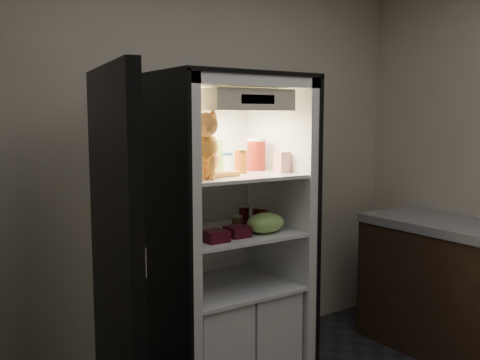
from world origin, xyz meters
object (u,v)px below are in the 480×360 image
(soda_can_c, at_px, (262,218))
(berry_box_right, at_px, (237,231))
(salsa_jar, at_px, (241,162))
(pepper_jar, at_px, (256,154))
(tabby_cat, at_px, (202,151))
(berry_box_left, at_px, (215,236))
(soda_can_a, at_px, (244,215))
(parmesan_shaker, at_px, (216,156))
(grape_bag, at_px, (265,223))
(mayo_tub, at_px, (226,162))
(condiment_jar, at_px, (237,223))
(soda_can_b, at_px, (257,216))
(cream_carton, at_px, (282,162))
(refrigerator, at_px, (223,254))

(soda_can_c, distance_m, berry_box_right, 0.30)
(salsa_jar, distance_m, pepper_jar, 0.21)
(tabby_cat, distance_m, berry_box_left, 0.47)
(soda_can_a, xyz_separation_m, soda_can_c, (0.04, -0.15, 0.00))
(parmesan_shaker, relative_size, berry_box_left, 1.62)
(grape_bag, bearing_deg, berry_box_right, 177.77)
(mayo_tub, bearing_deg, grape_bag, -78.55)
(parmesan_shaker, xyz_separation_m, berry_box_left, (-0.17, -0.27, -0.42))
(berry_box_right, bearing_deg, salsa_jar, 49.07)
(tabby_cat, bearing_deg, salsa_jar, 30.92)
(salsa_jar, bearing_deg, tabby_cat, -167.35)
(berry_box_left, xyz_separation_m, berry_box_right, (0.17, 0.03, -0.00))
(mayo_tub, relative_size, condiment_jar, 1.25)
(soda_can_b, bearing_deg, parmesan_shaker, 173.48)
(grape_bag, bearing_deg, berry_box_left, -175.83)
(tabby_cat, bearing_deg, cream_carton, 14.95)
(refrigerator, xyz_separation_m, berry_box_right, (-0.03, -0.21, 0.18))
(refrigerator, bearing_deg, berry_box_right, -98.70)
(refrigerator, relative_size, tabby_cat, 4.79)
(parmesan_shaker, height_order, salsa_jar, parmesan_shaker)
(parmesan_shaker, relative_size, soda_can_b, 1.76)
(tabby_cat, xyz_separation_m, pepper_jar, (0.49, 0.17, -0.05))
(salsa_jar, relative_size, soda_can_c, 1.11)
(pepper_jar, xyz_separation_m, condiment_jar, (-0.19, -0.07, -0.41))
(condiment_jar, bearing_deg, berry_box_right, -123.31)
(condiment_jar, height_order, grape_bag, grape_bag)
(berry_box_left, bearing_deg, berry_box_right, 11.36)
(salsa_jar, relative_size, pepper_jar, 0.70)
(pepper_jar, height_order, berry_box_right, pepper_jar)
(berry_box_right, bearing_deg, tabby_cat, 164.12)
(tabby_cat, relative_size, salsa_jar, 2.80)
(salsa_jar, distance_m, condiment_jar, 0.38)
(berry_box_left, bearing_deg, salsa_jar, 29.68)
(parmesan_shaker, xyz_separation_m, pepper_jar, (0.29, -0.01, -0.00))
(mayo_tub, distance_m, soda_can_b, 0.40)
(cream_carton, relative_size, soda_can_c, 0.99)
(tabby_cat, bearing_deg, grape_bag, 9.06)
(parmesan_shaker, bearing_deg, salsa_jar, -45.85)
(refrigerator, distance_m, mayo_tub, 0.57)
(mayo_tub, relative_size, berry_box_right, 0.91)
(soda_can_c, bearing_deg, grape_bag, -119.18)
(tabby_cat, relative_size, parmesan_shaker, 1.93)
(pepper_jar, bearing_deg, cream_carton, -75.46)
(mayo_tub, bearing_deg, tabby_cat, -141.05)
(berry_box_right, bearing_deg, grape_bag, -2.23)
(mayo_tub, xyz_separation_m, soda_can_b, (0.16, -0.12, -0.35))
(refrigerator, relative_size, grape_bag, 7.72)
(soda_can_c, relative_size, grape_bag, 0.52)
(tabby_cat, bearing_deg, refrigerator, 52.10)
(pepper_jar, height_order, grape_bag, pepper_jar)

